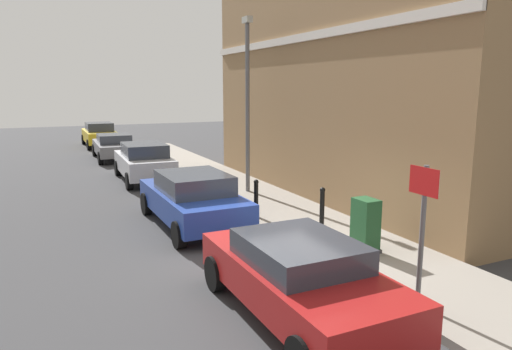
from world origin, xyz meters
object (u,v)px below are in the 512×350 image
bollard_near_cabinet (322,206)px  street_sign (423,215)px  car_yellow (99,134)px  utility_cabinet (365,227)px  car_grey (114,146)px  bollard_far_kerb (256,197)px  lamppost (248,98)px  car_blue (193,198)px  car_red (299,276)px  car_silver (144,161)px

bollard_near_cabinet → street_sign: bearing=-102.6°
car_yellow → utility_cabinet: bearing=-173.3°
car_grey → bollard_near_cabinet: 15.36m
bollard_near_cabinet → bollard_far_kerb: (-1.06, 1.62, 0.00)m
bollard_near_cabinet → street_sign: (-0.95, -4.28, 0.96)m
car_grey → lamppost: bearing=-163.0°
utility_cabinet → bollard_far_kerb: size_ratio=1.11×
car_grey → street_sign: size_ratio=1.89×
car_blue → street_sign: bearing=-165.1°
bollard_far_kerb → car_blue: bearing=166.3°
car_blue → bollard_far_kerb: 1.71m
car_grey → bollard_near_cabinet: car_grey is taller
bollard_far_kerb → street_sign: bearing=-88.9°
car_red → car_blue: 5.59m
bollard_far_kerb → lamppost: lamppost is taller
car_grey → car_yellow: bearing=1.6°
car_red → bollard_far_kerb: (1.70, 5.18, 0.00)m
car_silver → bollard_near_cabinet: size_ratio=4.03×
bollard_far_kerb → lamppost: 4.18m
car_grey → utility_cabinet: (2.68, -16.94, -0.01)m
utility_cabinet → car_yellow: bearing=96.7°
car_silver → street_sign: 13.15m
car_grey → bollard_far_kerb: bearing=-171.1°
car_blue → bollard_far_kerb: size_ratio=4.19×
car_red → bollard_far_kerb: 5.45m
utility_cabinet → bollard_near_cabinet: 1.84m
car_red → lamppost: bearing=-19.4°
car_silver → car_blue: bearing=-179.6°
car_yellow → utility_cabinet: car_yellow is taller
car_silver → car_yellow: bearing=2.5°
car_silver → utility_cabinet: bearing=-165.2°
bollard_near_cabinet → car_silver: bearing=106.5°
car_blue → street_sign: street_sign is taller
car_yellow → bollard_near_cabinet: bearing=-172.4°
utility_cabinet → car_red: bearing=-147.1°
car_yellow → lamppost: 16.75m
car_blue → car_yellow: (-0.05, 18.97, 0.02)m
car_blue → utility_cabinet: size_ratio=3.79×
car_red → car_yellow: size_ratio=0.95×
car_yellow → bollard_near_cabinet: size_ratio=4.21×
car_grey → utility_cabinet: bearing=-169.4°
car_yellow → utility_cabinet: (2.68, -22.84, -0.09)m
bollard_near_cabinet → bollard_far_kerb: same height
car_grey → street_sign: bearing=-173.0°
car_yellow → car_grey: bearing=180.0°
car_yellow → bollard_far_kerb: car_yellow is taller
car_grey → street_sign: street_sign is taller
car_silver → utility_cabinet: size_ratio=3.64×
car_silver → car_grey: 6.36m
car_blue → utility_cabinet: car_blue is taller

